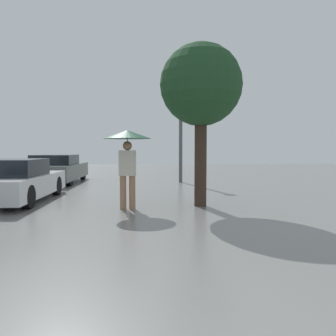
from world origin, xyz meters
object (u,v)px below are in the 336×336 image
Objects in this scene: parked_car_farthest at (57,169)px; pedestrian at (127,145)px; tree at (201,87)px; parked_car_middle at (16,182)px; street_lamp at (181,116)px.

pedestrian is at bearing -61.98° from parked_car_farthest.
parked_car_farthest is (-3.46, 6.51, -0.97)m from pedestrian.
parked_car_farthest is 1.06× the size of tree.
pedestrian reaches higher than parked_car_farthest.
street_lamp is (5.12, 5.04, 2.36)m from parked_car_middle.
pedestrian is 6.85m from street_lamp.
parked_car_farthest is (-0.28, 5.11, 0.04)m from parked_car_middle.
street_lamp is at bearing 73.28° from pedestrian.
pedestrian is 3.62m from parked_car_middle.
pedestrian reaches higher than parked_car_middle.
tree is 6.10m from street_lamp.
street_lamp reaches higher than pedestrian.
street_lamp is (5.40, -0.07, 2.32)m from parked_car_farthest.
tree is at bearing 10.54° from pedestrian.
parked_car_farthest is at bearing 93.10° from parked_car_middle.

